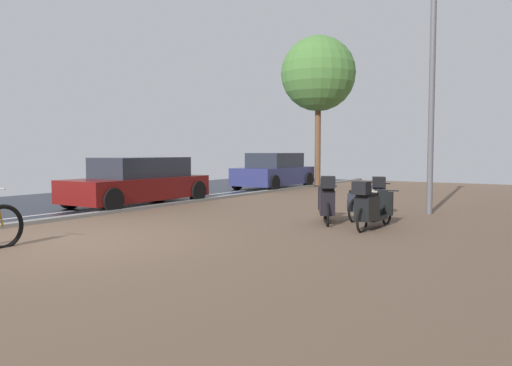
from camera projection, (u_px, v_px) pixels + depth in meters
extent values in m
cube|color=brown|center=(330.00, 284.00, 5.84)|extent=(14.40, 40.00, 0.05)
torus|color=black|center=(3.00, 227.00, 7.88)|extent=(0.13, 0.73, 0.73)
torus|color=black|center=(328.00, 215.00, 10.17)|extent=(0.28, 0.48, 0.52)
torus|color=black|center=(325.00, 208.00, 11.31)|extent=(0.28, 0.48, 0.52)
cube|color=black|center=(326.00, 212.00, 10.74)|extent=(0.54, 0.70, 0.08)
cube|color=black|center=(327.00, 202.00, 10.36)|extent=(0.50, 0.59, 0.51)
cube|color=black|center=(327.00, 189.00, 10.34)|extent=(0.44, 0.53, 0.06)
cylinder|color=black|center=(325.00, 197.00, 11.27)|extent=(0.12, 0.14, 0.52)
cube|color=black|center=(325.00, 199.00, 11.20)|extent=(0.32, 0.22, 0.51)
cylinder|color=black|center=(325.00, 186.00, 11.23)|extent=(0.48, 0.26, 0.03)
cube|color=black|center=(328.00, 182.00, 10.07)|extent=(0.38, 0.38, 0.24)
torus|color=black|center=(362.00, 220.00, 9.39)|extent=(0.07, 0.50, 0.50)
torus|color=black|center=(387.00, 213.00, 10.44)|extent=(0.07, 0.50, 0.50)
cube|color=black|center=(375.00, 218.00, 9.92)|extent=(0.31, 0.74, 0.08)
cube|color=black|center=(367.00, 208.00, 9.56)|extent=(0.32, 0.58, 0.46)
cube|color=black|center=(367.00, 195.00, 9.55)|extent=(0.28, 0.53, 0.06)
cylinder|color=black|center=(386.00, 202.00, 10.41)|extent=(0.08, 0.12, 0.50)
cube|color=black|center=(385.00, 203.00, 10.35)|extent=(0.32, 0.09, 0.49)
cylinder|color=black|center=(386.00, 190.00, 10.37)|extent=(0.52, 0.05, 0.03)
cube|color=black|center=(361.00, 188.00, 9.31)|extent=(0.29, 0.29, 0.24)
torus|color=black|center=(355.00, 211.00, 10.76)|extent=(0.12, 0.54, 0.54)
torus|color=black|center=(380.00, 206.00, 11.73)|extent=(0.12, 0.54, 0.54)
cube|color=#2F3340|center=(368.00, 209.00, 11.25)|extent=(0.36, 0.73, 0.08)
cube|color=#2F3340|center=(360.00, 202.00, 10.92)|extent=(0.37, 0.59, 0.40)
cube|color=black|center=(360.00, 191.00, 10.91)|extent=(0.32, 0.53, 0.06)
cylinder|color=#2F3340|center=(380.00, 195.00, 11.69)|extent=(0.08, 0.13, 0.54)
cube|color=#2F3340|center=(379.00, 196.00, 11.64)|extent=(0.33, 0.12, 0.54)
cylinder|color=black|center=(380.00, 183.00, 11.66)|extent=(0.52, 0.09, 0.03)
torus|color=black|center=(378.00, 207.00, 11.67)|extent=(0.25, 0.48, 0.51)
torus|color=black|center=(374.00, 202.00, 12.86)|extent=(0.25, 0.48, 0.51)
cube|color=beige|center=(376.00, 205.00, 12.26)|extent=(0.53, 0.73, 0.08)
cube|color=beige|center=(378.00, 198.00, 11.87)|extent=(0.49, 0.61, 0.43)
cube|color=black|center=(378.00, 188.00, 11.85)|extent=(0.43, 0.55, 0.06)
cylinder|color=beige|center=(374.00, 192.00, 12.82)|extent=(0.11, 0.14, 0.51)
cube|color=beige|center=(374.00, 193.00, 12.75)|extent=(0.32, 0.20, 0.50)
cylinder|color=black|center=(374.00, 182.00, 12.78)|extent=(0.49, 0.24, 0.03)
cube|color=black|center=(379.00, 182.00, 11.58)|extent=(0.37, 0.37, 0.24)
cube|color=maroon|center=(138.00, 188.00, 14.17)|extent=(1.70, 4.37, 0.61)
cube|color=#282D38|center=(141.00, 167.00, 14.25)|extent=(1.43, 2.70, 0.57)
cylinder|color=black|center=(158.00, 189.00, 16.02)|extent=(0.20, 0.62, 0.62)
cylinder|color=black|center=(197.00, 191.00, 15.15)|extent=(0.20, 0.62, 0.62)
cylinder|color=black|center=(70.00, 197.00, 13.21)|extent=(0.20, 0.62, 0.62)
cylinder|color=black|center=(112.00, 200.00, 12.34)|extent=(0.20, 0.62, 0.62)
cube|color=navy|center=(274.00, 176.00, 20.61)|extent=(1.78, 3.93, 0.69)
cube|color=#282D38|center=(275.00, 160.00, 20.66)|extent=(1.50, 2.30, 0.59)
cylinder|color=black|center=(274.00, 178.00, 22.30)|extent=(0.20, 0.62, 0.62)
cylinder|color=black|center=(308.00, 180.00, 21.38)|extent=(0.20, 0.62, 0.62)
cylinder|color=black|center=(237.00, 182.00, 19.86)|extent=(0.20, 0.62, 0.62)
cylinder|color=black|center=(274.00, 183.00, 18.95)|extent=(0.20, 0.62, 0.62)
cylinder|color=slate|center=(432.00, 87.00, 11.93)|extent=(0.14, 0.14, 6.13)
cylinder|color=brown|center=(318.00, 143.00, 21.69)|extent=(0.26, 0.26, 3.75)
sphere|color=#50853C|center=(318.00, 74.00, 21.50)|extent=(3.22, 3.22, 3.22)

